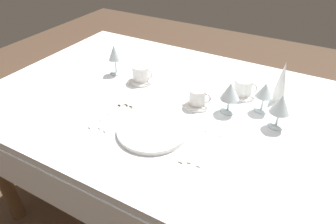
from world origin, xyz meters
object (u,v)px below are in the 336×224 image
(coffee_cup_right, at_px, (141,73))
(coffee_cup_left, at_px, (243,86))
(spoon_dessert, at_px, (214,143))
(spoon_soup, at_px, (204,140))
(fork_outer, at_px, (122,115))
(wine_glass_centre, at_px, (281,105))
(fork_inner, at_px, (117,113))
(wine_glass_far, at_px, (230,92))
(wine_glass_right, at_px, (265,91))
(napkin_folded, at_px, (282,81))
(dinner_knife, at_px, (193,144))
(coffee_cup_far, at_px, (198,96))
(wine_glass_left, at_px, (115,54))
(fork_salad, at_px, (109,113))
(dinner_plate, at_px, (153,130))

(coffee_cup_right, bearing_deg, coffee_cup_left, 13.24)
(spoon_dessert, bearing_deg, spoon_soup, -175.36)
(fork_outer, relative_size, coffee_cup_left, 2.07)
(wine_glass_centre, bearing_deg, fork_inner, -158.77)
(spoon_soup, height_order, wine_glass_far, wine_glass_far)
(coffee_cup_left, xyz_separation_m, wine_glass_right, (0.11, -0.08, 0.05))
(fork_outer, bearing_deg, wine_glass_centre, 22.46)
(fork_outer, bearing_deg, napkin_folded, 40.34)
(fork_inner, bearing_deg, dinner_knife, -4.05)
(spoon_soup, distance_m, coffee_cup_far, 0.24)
(dinner_knife, height_order, spoon_dessert, spoon_dessert)
(coffee_cup_left, distance_m, wine_glass_left, 0.64)
(coffee_cup_right, height_order, napkin_folded, napkin_folded)
(coffee_cup_left, height_order, wine_glass_right, wine_glass_right)
(spoon_soup, distance_m, coffee_cup_left, 0.38)
(wine_glass_far, height_order, napkin_folded, napkin_folded)
(fork_outer, bearing_deg, wine_glass_right, 32.92)
(fork_salad, relative_size, wine_glass_far, 1.62)
(spoon_dessert, bearing_deg, fork_outer, -177.09)
(fork_inner, relative_size, spoon_dessert, 1.00)
(fork_salad, xyz_separation_m, coffee_cup_left, (0.43, 0.41, 0.04))
(spoon_dessert, relative_size, wine_glass_right, 1.70)
(fork_inner, bearing_deg, coffee_cup_right, 102.78)
(napkin_folded, bearing_deg, fork_inner, -141.29)
(dinner_knife, relative_size, wine_glass_centre, 1.60)
(fork_outer, relative_size, wine_glass_centre, 1.60)
(coffee_cup_left, relative_size, wine_glass_left, 0.72)
(spoon_dessert, xyz_separation_m, wine_glass_far, (-0.03, 0.22, 0.09))
(spoon_dessert, bearing_deg, coffee_cup_far, 127.88)
(spoon_soup, xyz_separation_m, coffee_cup_right, (-0.44, 0.27, 0.04))
(dinner_plate, xyz_separation_m, wine_glass_centre, (0.40, 0.26, 0.09))
(dinner_plate, height_order, fork_outer, dinner_plate)
(wine_glass_right, bearing_deg, coffee_cup_far, -159.62)
(fork_salad, distance_m, wine_glass_far, 0.50)
(fork_salad, relative_size, coffee_cup_right, 2.01)
(dinner_knife, distance_m, wine_glass_left, 0.67)
(wine_glass_centre, relative_size, wine_glass_far, 1.04)
(wine_glass_left, relative_size, wine_glass_far, 1.12)
(coffee_cup_far, bearing_deg, dinner_plate, -105.75)
(wine_glass_centre, height_order, wine_glass_left, wine_glass_left)
(wine_glass_centre, bearing_deg, coffee_cup_left, 139.31)
(coffee_cup_right, bearing_deg, wine_glass_centre, -4.42)
(coffee_cup_left, xyz_separation_m, wine_glass_far, (-0.01, -0.16, 0.05))
(dinner_knife, relative_size, wine_glass_left, 1.49)
(wine_glass_centre, bearing_deg, wine_glass_left, 175.92)
(wine_glass_left, xyz_separation_m, wine_glass_far, (0.61, -0.05, -0.01))
(dinner_knife, relative_size, coffee_cup_right, 2.07)
(fork_inner, xyz_separation_m, fork_salad, (-0.03, -0.02, 0.00))
(napkin_folded, bearing_deg, spoon_dessert, -107.14)
(coffee_cup_left, xyz_separation_m, coffee_cup_far, (-0.14, -0.17, -0.00))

